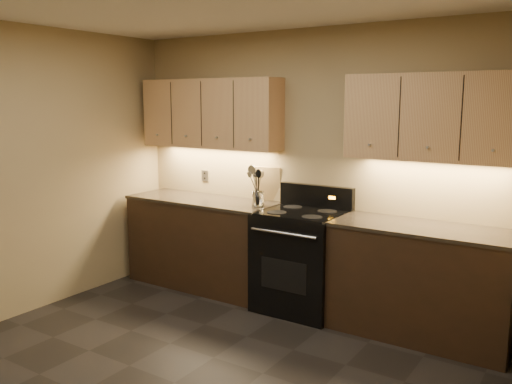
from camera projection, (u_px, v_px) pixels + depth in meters
floor at (175, 383)px, 3.76m from camera, size 4.00×4.00×0.00m
wall_back at (311, 167)px, 5.19m from camera, size 4.00×0.04×2.60m
wall_right at (499, 242)px, 2.46m from camera, size 0.04×4.00×2.60m
counter_left at (203, 242)px, 5.68m from camera, size 1.62×0.62×0.93m
counter_right at (421, 282)px, 4.44m from camera, size 1.46×0.62×0.93m
stove at (302, 259)px, 5.02m from camera, size 0.76×0.68×1.14m
upper_cab_left at (210, 114)px, 5.58m from camera, size 1.60×0.30×0.70m
upper_cab_right at (435, 117)px, 4.34m from camera, size 1.44×0.30×0.70m
outlet_plate at (205, 176)px, 5.92m from camera, size 0.08×0.01×0.12m
utensil_crock at (258, 199)px, 5.22m from camera, size 0.13×0.13×0.14m
cutting_board at (267, 184)px, 5.46m from camera, size 0.28×0.13×0.35m
wooden_spoon at (255, 187)px, 5.22m from camera, size 0.10×0.15×0.33m
black_spoon at (258, 186)px, 5.23m from camera, size 0.09×0.10×0.35m
black_turner at (257, 187)px, 5.18m from camera, size 0.17×0.18×0.35m
steel_spatula at (262, 186)px, 5.20m from camera, size 0.23×0.11×0.36m
steel_skimmer at (261, 186)px, 5.18m from camera, size 0.21×0.10×0.38m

